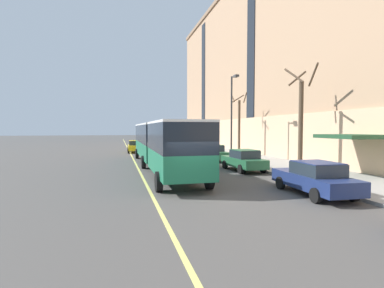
{
  "coord_description": "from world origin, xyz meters",
  "views": [
    {
      "loc": [
        -3.34,
        -13.19,
        3.09
      ],
      "look_at": [
        2.67,
        10.94,
        1.8
      ],
      "focal_mm": 28.0,
      "sensor_mm": 36.0,
      "label": 1
    }
  ],
  "objects_px": {
    "city_bus": "(160,142)",
    "street_tree_far_downtown": "(239,124)",
    "parked_car_champagne_4": "(175,143)",
    "street_tree_far_uptown": "(301,118)",
    "parked_car_champagne_0": "(184,145)",
    "parked_car_green_5": "(243,160)",
    "parked_car_navy_1": "(315,178)",
    "parked_car_green_2": "(212,153)",
    "taxi_cab": "(135,146)",
    "street_lamp": "(232,109)"
  },
  "relations": [
    {
      "from": "parked_car_champagne_4",
      "to": "street_tree_far_downtown",
      "type": "xyz_separation_m",
      "value": [
        4.33,
        -15.49,
        2.83
      ]
    },
    {
      "from": "parked_car_champagne_4",
      "to": "street_tree_far_uptown",
      "type": "distance_m",
      "value": 27.45
    },
    {
      "from": "taxi_cab",
      "to": "parked_car_champagne_0",
      "type": "bearing_deg",
      "value": 5.7
    },
    {
      "from": "parked_car_champagne_0",
      "to": "parked_car_green_5",
      "type": "distance_m",
      "value": 19.54
    },
    {
      "from": "parked_car_champagne_4",
      "to": "street_tree_far_downtown",
      "type": "distance_m",
      "value": 16.33
    },
    {
      "from": "street_lamp",
      "to": "street_tree_far_uptown",
      "type": "bearing_deg",
      "value": -72.15
    },
    {
      "from": "city_bus",
      "to": "street_tree_far_downtown",
      "type": "xyz_separation_m",
      "value": [
        9.8,
        7.77,
        1.57
      ]
    },
    {
      "from": "parked_car_green_2",
      "to": "street_tree_far_uptown",
      "type": "bearing_deg",
      "value": -61.32
    },
    {
      "from": "city_bus",
      "to": "parked_car_green_5",
      "type": "relative_size",
      "value": 4.45
    },
    {
      "from": "city_bus",
      "to": "street_tree_far_downtown",
      "type": "bearing_deg",
      "value": 38.41
    },
    {
      "from": "parked_car_green_2",
      "to": "parked_car_green_5",
      "type": "height_order",
      "value": "same"
    },
    {
      "from": "taxi_cab",
      "to": "street_lamp",
      "type": "relative_size",
      "value": 0.54
    },
    {
      "from": "parked_car_navy_1",
      "to": "parked_car_champagne_4",
      "type": "xyz_separation_m",
      "value": [
        -0.21,
        34.22,
        -0.0
      ]
    },
    {
      "from": "parked_car_champagne_4",
      "to": "street_tree_far_uptown",
      "type": "bearing_deg",
      "value": -80.86
    },
    {
      "from": "city_bus",
      "to": "taxi_cab",
      "type": "bearing_deg",
      "value": 93.7
    },
    {
      "from": "parked_car_navy_1",
      "to": "parked_car_champagne_0",
      "type": "bearing_deg",
      "value": 90.22
    },
    {
      "from": "street_tree_far_downtown",
      "to": "parked_car_champagne_0",
      "type": "bearing_deg",
      "value": 115.18
    },
    {
      "from": "street_tree_far_uptown",
      "to": "street_lamp",
      "type": "xyz_separation_m",
      "value": [
        -2.4,
        7.44,
        1.02
      ]
    },
    {
      "from": "taxi_cab",
      "to": "street_tree_far_downtown",
      "type": "relative_size",
      "value": 0.62
    },
    {
      "from": "parked_car_champagne_0",
      "to": "parked_car_green_5",
      "type": "relative_size",
      "value": 1.04
    },
    {
      "from": "city_bus",
      "to": "parked_car_green_5",
      "type": "xyz_separation_m",
      "value": [
        5.7,
        -2.8,
        -1.26
      ]
    },
    {
      "from": "parked_car_champagne_0",
      "to": "parked_car_green_2",
      "type": "relative_size",
      "value": 1.03
    },
    {
      "from": "parked_car_champagne_4",
      "to": "parked_car_navy_1",
      "type": "bearing_deg",
      "value": -89.64
    },
    {
      "from": "street_tree_far_downtown",
      "to": "street_lamp",
      "type": "height_order",
      "value": "street_lamp"
    },
    {
      "from": "parked_car_champagne_0",
      "to": "parked_car_green_5",
      "type": "xyz_separation_m",
      "value": [
        0.13,
        -19.54,
        -0.0
      ]
    },
    {
      "from": "parked_car_champagne_0",
      "to": "taxi_cab",
      "type": "bearing_deg",
      "value": -174.3
    },
    {
      "from": "parked_car_champagne_4",
      "to": "parked_car_champagne_0",
      "type": "bearing_deg",
      "value": -89.05
    },
    {
      "from": "street_lamp",
      "to": "parked_car_champagne_4",
      "type": "bearing_deg",
      "value": 95.68
    },
    {
      "from": "parked_car_champagne_0",
      "to": "street_tree_far_uptown",
      "type": "xyz_separation_m",
      "value": [
        4.22,
        -20.42,
        3.1
      ]
    },
    {
      "from": "city_bus",
      "to": "street_tree_far_downtown",
      "type": "relative_size",
      "value": 2.95
    },
    {
      "from": "parked_car_champagne_4",
      "to": "taxi_cab",
      "type": "distance_m",
      "value": 9.68
    },
    {
      "from": "taxi_cab",
      "to": "street_tree_far_uptown",
      "type": "xyz_separation_m",
      "value": [
        10.84,
        -19.76,
        3.1
      ]
    },
    {
      "from": "parked_car_navy_1",
      "to": "taxi_cab",
      "type": "distance_m",
      "value": 27.87
    },
    {
      "from": "parked_car_green_2",
      "to": "street_tree_far_downtown",
      "type": "xyz_separation_m",
      "value": [
        4.26,
        3.65,
        2.83
      ]
    },
    {
      "from": "parked_car_green_2",
      "to": "street_tree_far_uptown",
      "type": "distance_m",
      "value": 9.4
    },
    {
      "from": "parked_car_champagne_0",
      "to": "city_bus",
      "type": "bearing_deg",
      "value": -108.42
    },
    {
      "from": "parked_car_green_2",
      "to": "city_bus",
      "type": "bearing_deg",
      "value": -143.39
    },
    {
      "from": "parked_car_green_2",
      "to": "street_tree_far_uptown",
      "type": "xyz_separation_m",
      "value": [
        4.26,
        -7.79,
        3.1
      ]
    },
    {
      "from": "parked_car_champagne_0",
      "to": "parked_car_navy_1",
      "type": "distance_m",
      "value": 27.71
    },
    {
      "from": "parked_car_champagne_4",
      "to": "street_tree_far_uptown",
      "type": "height_order",
      "value": "street_tree_far_uptown"
    },
    {
      "from": "city_bus",
      "to": "parked_car_champagne_4",
      "type": "distance_m",
      "value": 23.92
    },
    {
      "from": "parked_car_navy_1",
      "to": "parked_car_green_5",
      "type": "distance_m",
      "value": 8.17
    },
    {
      "from": "street_tree_far_uptown",
      "to": "parked_car_green_5",
      "type": "bearing_deg",
      "value": 167.93
    },
    {
      "from": "street_tree_far_uptown",
      "to": "city_bus",
      "type": "bearing_deg",
      "value": 159.46
    },
    {
      "from": "parked_car_navy_1",
      "to": "street_tree_far_uptown",
      "type": "bearing_deg",
      "value": 60.53
    },
    {
      "from": "street_tree_far_downtown",
      "to": "street_lamp",
      "type": "bearing_deg",
      "value": -120.87
    },
    {
      "from": "parked_car_navy_1",
      "to": "parked_car_champagne_4",
      "type": "distance_m",
      "value": 34.22
    },
    {
      "from": "street_tree_far_uptown",
      "to": "street_tree_far_downtown",
      "type": "distance_m",
      "value": 11.44
    },
    {
      "from": "parked_car_green_2",
      "to": "parked_car_champagne_4",
      "type": "xyz_separation_m",
      "value": [
        -0.07,
        19.14,
        -0.0
      ]
    },
    {
      "from": "taxi_cab",
      "to": "street_tree_far_downtown",
      "type": "xyz_separation_m",
      "value": [
        10.84,
        -8.32,
        2.83
      ]
    }
  ]
}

